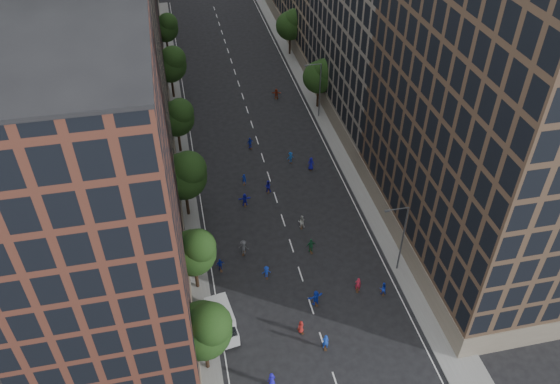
# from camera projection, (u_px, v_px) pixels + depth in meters

# --- Properties ---
(ground) EXTENTS (240.00, 240.00, 0.00)m
(ground) POSITION_uv_depth(u_px,v_px,m) (258.00, 142.00, 79.94)
(ground) COLOR black
(ground) RESTS_ON ground
(sidewalk_left) EXTENTS (4.00, 105.00, 0.15)m
(sidewalk_left) POSITION_uv_depth(u_px,v_px,m) (172.00, 124.00, 83.64)
(sidewalk_left) COLOR slate
(sidewalk_left) RESTS_ON ground
(sidewalk_right) EXTENTS (4.00, 105.00, 0.15)m
(sidewalk_right) POSITION_uv_depth(u_px,v_px,m) (323.00, 108.00, 87.54)
(sidewalk_right) COLOR slate
(sidewalk_right) RESTS_ON ground
(bldg_left_a) EXTENTS (14.00, 22.00, 30.00)m
(bldg_left_a) POSITION_uv_depth(u_px,v_px,m) (91.00, 209.00, 45.39)
(bldg_left_a) COLOR #50291E
(bldg_left_a) RESTS_ON ground
(bldg_left_b) EXTENTS (14.00, 26.00, 34.00)m
(bldg_left_b) POSITION_uv_depth(u_px,v_px,m) (98.00, 62.00, 62.35)
(bldg_left_b) COLOR #846F56
(bldg_left_b) RESTS_ON ground
(bldg_left_c) EXTENTS (14.00, 20.00, 28.00)m
(bldg_left_c) POSITION_uv_depth(u_px,v_px,m) (109.00, 14.00, 81.70)
(bldg_left_c) COLOR #50291E
(bldg_left_c) RESTS_ON ground
(bldg_right_a) EXTENTS (14.00, 30.00, 36.00)m
(bldg_right_a) POSITION_uv_depth(u_px,v_px,m) (492.00, 105.00, 52.70)
(bldg_right_a) COLOR #4A3627
(bldg_right_a) RESTS_ON ground
(bldg_right_b) EXTENTS (14.00, 28.00, 33.00)m
(bldg_right_b) POSITION_uv_depth(u_px,v_px,m) (384.00, 11.00, 75.66)
(bldg_right_b) COLOR #6C6459
(bldg_right_b) RESTS_ON ground
(tree_left_0) EXTENTS (5.20, 5.20, 8.83)m
(tree_left_0) POSITION_uv_depth(u_px,v_px,m) (205.00, 329.00, 46.95)
(tree_left_0) COLOR black
(tree_left_0) RESTS_ON ground
(tree_left_1) EXTENTS (4.80, 4.80, 8.21)m
(tree_left_1) POSITION_uv_depth(u_px,v_px,m) (195.00, 251.00, 54.81)
(tree_left_1) COLOR black
(tree_left_1) RESTS_ON ground
(tree_left_2) EXTENTS (5.60, 5.60, 9.45)m
(tree_left_2) POSITION_uv_depth(u_px,v_px,m) (185.00, 174.00, 63.40)
(tree_left_2) COLOR black
(tree_left_2) RESTS_ON ground
(tree_left_3) EXTENTS (5.00, 5.00, 8.58)m
(tree_left_3) POSITION_uv_depth(u_px,v_px,m) (177.00, 117.00, 74.38)
(tree_left_3) COLOR black
(tree_left_3) RESTS_ON ground
(tree_left_4) EXTENTS (5.40, 5.40, 9.08)m
(tree_left_4) POSITION_uv_depth(u_px,v_px,m) (171.00, 64.00, 86.34)
(tree_left_4) COLOR black
(tree_left_4) RESTS_ON ground
(tree_left_5) EXTENTS (4.80, 4.80, 8.33)m
(tree_left_5) POSITION_uv_depth(u_px,v_px,m) (166.00, 27.00, 98.77)
(tree_left_5) COLOR black
(tree_left_5) RESTS_ON ground
(tree_right_a) EXTENTS (5.00, 5.00, 8.39)m
(tree_right_a) POSITION_uv_depth(u_px,v_px,m) (320.00, 75.00, 84.20)
(tree_right_a) COLOR black
(tree_right_a) RESTS_ON ground
(tree_right_b) EXTENTS (5.20, 5.20, 8.83)m
(tree_right_b) POSITION_uv_depth(u_px,v_px,m) (291.00, 24.00, 99.18)
(tree_right_b) COLOR black
(tree_right_b) RESTS_ON ground
(streetlamp_near) EXTENTS (2.64, 0.22, 9.06)m
(streetlamp_near) POSITION_uv_depth(u_px,v_px,m) (401.00, 235.00, 57.11)
(streetlamp_near) COLOR #595B60
(streetlamp_near) RESTS_ON ground
(streetlamp_far) EXTENTS (2.64, 0.22, 9.06)m
(streetlamp_far) POSITION_uv_depth(u_px,v_px,m) (319.00, 87.00, 82.16)
(streetlamp_far) COLOR #595B60
(streetlamp_far) RESTS_ON ground
(cargo_van) EXTENTS (3.01, 5.24, 2.65)m
(cargo_van) POSITION_uv_depth(u_px,v_px,m) (222.00, 321.00, 53.19)
(cargo_van) COLOR #BABABC
(cargo_van) RESTS_ON ground
(skater_0) EXTENTS (0.88, 0.70, 1.58)m
(skater_0) POSITION_uv_depth(u_px,v_px,m) (272.00, 380.00, 48.90)
(skater_0) COLOR #1B15B0
(skater_0) RESTS_ON ground
(skater_1) EXTENTS (0.70, 0.49, 1.84)m
(skater_1) POSITION_uv_depth(u_px,v_px,m) (325.00, 342.00, 51.87)
(skater_1) COLOR #153CB2
(skater_1) RESTS_ON ground
(skater_2) EXTENTS (0.78, 0.62, 1.56)m
(skater_2) POSITION_uv_depth(u_px,v_px,m) (383.00, 289.00, 57.19)
(skater_2) COLOR #1734BC
(skater_2) RESTS_ON ground
(skater_3) EXTENTS (1.00, 0.59, 1.52)m
(skater_3) POSITION_uv_depth(u_px,v_px,m) (266.00, 272.00, 59.01)
(skater_3) COLOR #1433AA
(skater_3) RESTS_ON ground
(skater_4) EXTENTS (0.98, 0.52, 1.59)m
(skater_4) POSITION_uv_depth(u_px,v_px,m) (220.00, 265.00, 59.80)
(skater_4) COLOR #13259A
(skater_4) RESTS_ON ground
(skater_5) EXTENTS (1.82, 0.97, 1.87)m
(skater_5) POSITION_uv_depth(u_px,v_px,m) (316.00, 298.00, 56.00)
(skater_5) COLOR #1631B4
(skater_5) RESTS_ON ground
(skater_6) EXTENTS (0.87, 0.74, 1.50)m
(skater_6) POSITION_uv_depth(u_px,v_px,m) (301.00, 327.00, 53.40)
(skater_6) COLOR maroon
(skater_6) RESTS_ON ground
(skater_7) EXTENTS (0.76, 0.63, 1.79)m
(skater_7) POSITION_uv_depth(u_px,v_px,m) (358.00, 284.00, 57.47)
(skater_7) COLOR #A41B2F
(skater_7) RESTS_ON ground
(skater_8) EXTENTS (0.94, 0.79, 1.71)m
(skater_8) POSITION_uv_depth(u_px,v_px,m) (301.00, 222.00, 65.16)
(skater_8) COLOR silver
(skater_8) RESTS_ON ground
(skater_9) EXTENTS (1.44, 1.17, 1.94)m
(skater_9) POSITION_uv_depth(u_px,v_px,m) (244.00, 248.00, 61.64)
(skater_9) COLOR #46474B
(skater_9) RESTS_ON ground
(skater_10) EXTENTS (1.13, 0.54, 1.87)m
(skater_10) POSITION_uv_depth(u_px,v_px,m) (311.00, 246.00, 61.89)
(skater_10) COLOR #1B5B35
(skater_10) RESTS_ON ground
(skater_11) EXTENTS (1.61, 0.53, 1.72)m
(skater_11) POSITION_uv_depth(u_px,v_px,m) (245.00, 200.00, 68.32)
(skater_11) COLOR #161AB5
(skater_11) RESTS_ON ground
(skater_12) EXTENTS (1.04, 0.85, 1.83)m
(skater_12) POSITION_uv_depth(u_px,v_px,m) (311.00, 164.00, 74.19)
(skater_12) COLOR #11118D
(skater_12) RESTS_ON ground
(skater_13) EXTENTS (0.66, 0.55, 1.54)m
(skater_13) POSITION_uv_depth(u_px,v_px,m) (244.00, 179.00, 71.78)
(skater_13) COLOR #142FAA
(skater_13) RESTS_ON ground
(skater_14) EXTENTS (0.97, 0.84, 1.73)m
(skater_14) POSITION_uv_depth(u_px,v_px,m) (268.00, 187.00, 70.43)
(skater_14) COLOR #1514A4
(skater_14) RESTS_ON ground
(skater_15) EXTENTS (1.16, 0.85, 1.61)m
(skater_15) POSITION_uv_depth(u_px,v_px,m) (290.00, 158.00, 75.53)
(skater_15) COLOR #124496
(skater_15) RESTS_ON ground
(skater_16) EXTENTS (1.08, 0.77, 1.70)m
(skater_16) POSITION_uv_depth(u_px,v_px,m) (250.00, 143.00, 78.20)
(skater_16) COLOR #1729BA
(skater_16) RESTS_ON ground
(skater_17) EXTENTS (1.67, 0.88, 1.72)m
(skater_17) POSITION_uv_depth(u_px,v_px,m) (276.00, 94.00, 89.37)
(skater_17) COLOR maroon
(skater_17) RESTS_ON ground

